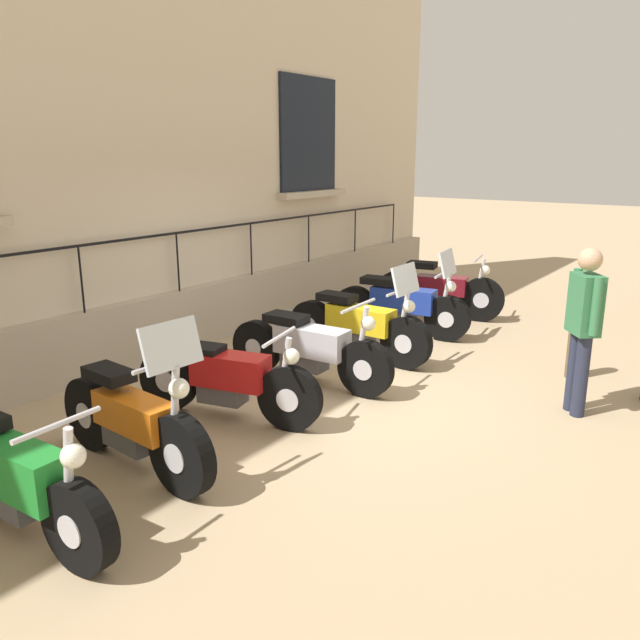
{
  "coord_description": "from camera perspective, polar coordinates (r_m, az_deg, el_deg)",
  "views": [
    {
      "loc": [
        3.84,
        -5.51,
        2.62
      ],
      "look_at": [
        -0.14,
        0.0,
        0.8
      ],
      "focal_mm": 35.15,
      "sensor_mm": 36.0,
      "label": 1
    }
  ],
  "objects": [
    {
      "name": "motorcycle_silver",
      "position": [
        7.25,
        -1.0,
        -2.67
      ],
      "size": [
        2.17,
        0.72,
        1.04
      ],
      "color": "black",
      "rests_on": "ground_plane"
    },
    {
      "name": "ground_plane",
      "position": [
        7.21,
        0.94,
        -6.33
      ],
      "size": [
        60.0,
        60.0,
        0.0
      ],
      "primitive_type": "plane",
      "color": "tan"
    },
    {
      "name": "motorcycle_maroon",
      "position": [
        10.43,
        10.76,
        2.63
      ],
      "size": [
        2.1,
        0.77,
        1.03
      ],
      "color": "black",
      "rests_on": "ground_plane"
    },
    {
      "name": "motorcycle_blue",
      "position": [
        9.31,
        7.4,
        1.29
      ],
      "size": [
        2.11,
        0.71,
        1.31
      ],
      "color": "black",
      "rests_on": "ground_plane"
    },
    {
      "name": "motorcycle_orange",
      "position": [
        5.53,
        -16.58,
        -8.97
      ],
      "size": [
        1.97,
        0.62,
        1.41
      ],
      "color": "black",
      "rests_on": "ground_plane"
    },
    {
      "name": "pedestrian_standing",
      "position": [
        6.81,
        22.85,
        -0.14
      ],
      "size": [
        0.4,
        0.43,
        1.73
      ],
      "color": "#23283D",
      "rests_on": "ground_plane"
    },
    {
      "name": "motorcycle_yellow",
      "position": [
        8.17,
        3.53,
        -0.55
      ],
      "size": [
        2.12,
        0.67,
        1.31
      ],
      "color": "black",
      "rests_on": "ground_plane"
    },
    {
      "name": "bollard",
      "position": [
        8.05,
        22.28,
        -1.85
      ],
      "size": [
        0.19,
        0.19,
        0.88
      ],
      "color": "brown",
      "rests_on": "ground_plane"
    },
    {
      "name": "motorcycle_red",
      "position": [
        6.36,
        -8.39,
        -5.44
      ],
      "size": [
        2.01,
        0.78,
        0.95
      ],
      "color": "black",
      "rests_on": "ground_plane"
    },
    {
      "name": "building_facade",
      "position": [
        8.68,
        -15.39,
        17.46
      ],
      "size": [
        0.82,
        13.69,
        6.38
      ],
      "color": "beige",
      "rests_on": "ground_plane"
    },
    {
      "name": "motorcycle_green",
      "position": [
        4.99,
        -26.42,
        -12.8
      ],
      "size": [
        2.16,
        0.61,
        1.01
      ],
      "color": "black",
      "rests_on": "ground_plane"
    }
  ]
}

